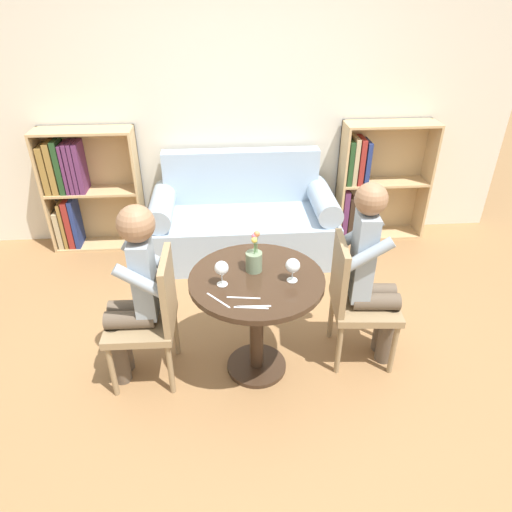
# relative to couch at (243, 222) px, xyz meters

# --- Properties ---
(ground_plane) EXTENTS (16.00, 16.00, 0.00)m
(ground_plane) POSITION_rel_couch_xyz_m (0.00, -1.57, -0.31)
(ground_plane) COLOR olive
(back_wall) EXTENTS (5.20, 0.05, 2.70)m
(back_wall) POSITION_rel_couch_xyz_m (0.00, 0.43, 1.04)
(back_wall) COLOR silver
(back_wall) RESTS_ON ground_plane
(round_table) EXTENTS (0.82, 0.82, 0.74)m
(round_table) POSITION_rel_couch_xyz_m (0.00, -1.57, 0.25)
(round_table) COLOR #382619
(round_table) RESTS_ON ground_plane
(couch) EXTENTS (1.69, 0.80, 0.92)m
(couch) POSITION_rel_couch_xyz_m (0.00, 0.00, 0.00)
(couch) COLOR #9EB2C6
(couch) RESTS_ON ground_plane
(bookshelf_left) EXTENTS (0.87, 0.28, 1.15)m
(bookshelf_left) POSITION_rel_couch_xyz_m (-1.51, 0.27, 0.28)
(bookshelf_left) COLOR tan
(bookshelf_left) RESTS_ON ground_plane
(bookshelf_right) EXTENTS (0.87, 0.28, 1.15)m
(bookshelf_right) POSITION_rel_couch_xyz_m (1.27, 0.27, 0.23)
(bookshelf_right) COLOR tan
(bookshelf_right) RESTS_ON ground_plane
(chair_left) EXTENTS (0.43, 0.43, 0.90)m
(chair_left) POSITION_rel_couch_xyz_m (-0.65, -1.56, 0.18)
(chair_left) COLOR #937A56
(chair_left) RESTS_ON ground_plane
(chair_right) EXTENTS (0.45, 0.45, 0.90)m
(chair_right) POSITION_rel_couch_xyz_m (0.65, -1.48, 0.18)
(chair_right) COLOR #937A56
(chair_right) RESTS_ON ground_plane
(person_left) EXTENTS (0.42, 0.35, 1.23)m
(person_left) POSITION_rel_couch_xyz_m (-0.74, -1.56, 0.36)
(person_left) COLOR brown
(person_left) RESTS_ON ground_plane
(person_right) EXTENTS (0.43, 0.36, 1.29)m
(person_right) POSITION_rel_couch_xyz_m (0.74, -1.49, 0.36)
(person_right) COLOR brown
(person_right) RESTS_ON ground_plane
(wine_glass_left) EXTENTS (0.08, 0.08, 0.16)m
(wine_glass_left) POSITION_rel_couch_xyz_m (-0.21, -1.63, 0.54)
(wine_glass_left) COLOR white
(wine_glass_left) RESTS_ON round_table
(wine_glass_right) EXTENTS (0.09, 0.09, 0.15)m
(wine_glass_right) POSITION_rel_couch_xyz_m (0.21, -1.62, 0.53)
(wine_glass_right) COLOR white
(wine_glass_right) RESTS_ON round_table
(flower_vase) EXTENTS (0.10, 0.10, 0.27)m
(flower_vase) POSITION_rel_couch_xyz_m (-0.01, -1.49, 0.52)
(flower_vase) COLOR gray
(flower_vase) RESTS_ON round_table
(knife_left_setting) EXTENTS (0.19, 0.02, 0.00)m
(knife_left_setting) POSITION_rel_couch_xyz_m (-0.04, -1.85, 0.43)
(knife_left_setting) COLOR silver
(knife_left_setting) RESTS_ON round_table
(fork_left_setting) EXTENTS (0.19, 0.04, 0.00)m
(fork_left_setting) POSITION_rel_couch_xyz_m (-0.09, -1.77, 0.43)
(fork_left_setting) COLOR silver
(fork_left_setting) RESTS_ON round_table
(knife_right_setting) EXTENTS (0.13, 0.15, 0.00)m
(knife_right_setting) POSITION_rel_couch_xyz_m (-0.23, -1.78, 0.43)
(knife_right_setting) COLOR silver
(knife_right_setting) RESTS_ON round_table
(fork_right_setting) EXTENTS (0.19, 0.04, 0.00)m
(fork_right_setting) POSITION_rel_couch_xyz_m (-0.05, -1.86, 0.43)
(fork_right_setting) COLOR silver
(fork_right_setting) RESTS_ON round_table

